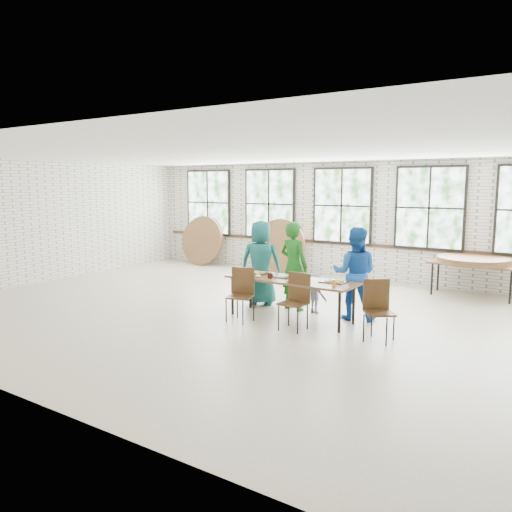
{
  "coord_description": "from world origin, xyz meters",
  "views": [
    {
      "loc": [
        5.23,
        -7.55,
        2.41
      ],
      "look_at": [
        0.0,
        0.4,
        1.05
      ],
      "focal_mm": 35.0,
      "sensor_mm": 36.0,
      "label": 1
    }
  ],
  "objects": [
    {
      "name": "room",
      "position": [
        0.0,
        4.44,
        1.83
      ],
      "size": [
        12.0,
        12.0,
        12.0
      ],
      "color": "beige",
      "rests_on": "ground"
    },
    {
      "name": "dining_table",
      "position": [
        0.93,
        0.13,
        0.69
      ],
      "size": [
        2.42,
        0.86,
        0.74
      ],
      "rotation": [
        0.0,
        0.0,
        -0.02
      ],
      "color": "brown",
      "rests_on": "ground"
    },
    {
      "name": "chair_near_left",
      "position": [
        0.23,
        -0.42,
        0.56
      ],
      "size": [
        0.52,
        0.51,
        0.95
      ],
      "rotation": [
        0.0,
        0.0,
        0.31
      ],
      "color": "#462D17",
      "rests_on": "ground"
    },
    {
      "name": "chair_near_right",
      "position": [
        1.3,
        -0.34,
        0.56
      ],
      "size": [
        0.44,
        0.42,
        0.95
      ],
      "rotation": [
        0.0,
        0.0,
        -0.04
      ],
      "color": "#462D17",
      "rests_on": "ground"
    },
    {
      "name": "chair_spare",
      "position": [
        2.65,
        -0.17,
        0.56
      ],
      "size": [
        0.58,
        0.58,
        0.95
      ],
      "rotation": [
        0.0,
        0.0,
        0.64
      ],
      "color": "#462D17",
      "rests_on": "ground"
    },
    {
      "name": "adult_teal",
      "position": [
        -0.13,
        0.78,
        0.86
      ],
      "size": [
        0.98,
        0.81,
        1.71
      ],
      "primitive_type": "imported",
      "rotation": [
        0.0,
        0.0,
        3.51
      ],
      "color": "#1C636D",
      "rests_on": "ground"
    },
    {
      "name": "adult_green",
      "position": [
        0.62,
        0.78,
        0.86
      ],
      "size": [
        0.69,
        0.52,
        1.72
      ],
      "primitive_type": "imported",
      "rotation": [
        0.0,
        0.0,
        2.95
      ],
      "color": "#1A611A",
      "rests_on": "ground"
    },
    {
      "name": "toddler",
      "position": [
        1.1,
        0.78,
        0.38
      ],
      "size": [
        0.53,
        0.37,
        0.76
      ],
      "primitive_type": "imported",
      "rotation": [
        0.0,
        0.0,
        2.95
      ],
      "color": "#141137",
      "rests_on": "ground"
    },
    {
      "name": "adult_blue",
      "position": [
        1.87,
        0.78,
        0.84
      ],
      "size": [
        0.95,
        0.83,
        1.67
      ],
      "primitive_type": "imported",
      "rotation": [
        0.0,
        0.0,
        3.42
      ],
      "color": "#1954B0",
      "rests_on": "ground"
    },
    {
      "name": "storage_table",
      "position": [
        3.32,
        3.88,
        0.69
      ],
      "size": [
        1.85,
        0.88,
        0.74
      ],
      "rotation": [
        0.0,
        0.0,
        -0.07
      ],
      "color": "brown",
      "rests_on": "ground"
    },
    {
      "name": "tabletop_clutter",
      "position": [
        0.98,
        0.09,
        0.77
      ],
      "size": [
        2.02,
        0.64,
        0.11
      ],
      "color": "black",
      "rests_on": "dining_table"
    },
    {
      "name": "round_tops_stacked",
      "position": [
        3.32,
        3.88,
        0.8
      ],
      "size": [
        1.5,
        1.5,
        0.13
      ],
      "color": "brown",
      "rests_on": "storage_table"
    },
    {
      "name": "round_tops_leaning",
      "position": [
        -3.04,
        4.11,
        0.73
      ],
      "size": [
        4.29,
        0.47,
        1.49
      ],
      "color": "brown",
      "rests_on": "ground"
    }
  ]
}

